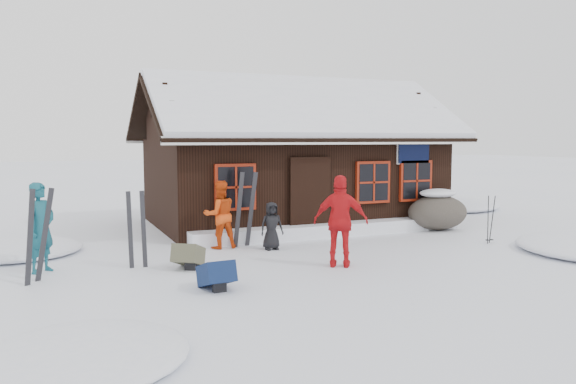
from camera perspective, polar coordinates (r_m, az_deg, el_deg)
name	(u,v)px	position (r m, az deg, el deg)	size (l,w,h in m)	color
ground	(320,257)	(12.08, 3.30, -6.63)	(120.00, 120.00, 0.00)	white
mountain_hut	(291,170)	(16.99, 0.35, 2.23)	(8.90, 6.09, 4.42)	black
snow_drift	(333,229)	(14.69, 4.62, -3.78)	(7.60, 0.60, 0.35)	white
snow_mounds	(346,238)	(14.46, 5.87, -4.65)	(20.60, 13.20, 0.48)	white
skier_teal	(41,228)	(11.55, -23.82, -3.33)	(0.62, 0.41, 1.71)	#145362
skier_orange_left	(220,215)	(12.99, -6.94, -2.30)	(0.76, 0.59, 1.57)	#DB430F
skier_orange_right	(341,221)	(11.06, 5.39, -2.98)	(1.06, 0.44, 1.82)	red
skier_crouched	(272,226)	(12.80, -1.68, -3.45)	(0.53, 0.35, 1.09)	black
boulder	(437,211)	(16.14, 14.95, -1.90)	(1.75, 1.31, 1.02)	#534C42
ski_pair_left	(37,237)	(10.82, -24.11, -4.15)	(0.54, 0.39, 1.71)	black
ski_pair_mid	(137,231)	(11.36, -15.11, -3.83)	(0.38, 0.05, 1.56)	black
ski_pair_right	(245,210)	(13.20, -4.39, -1.86)	(0.60, 0.19, 1.80)	black
ski_poles	(490,220)	(14.42, 19.84, -2.72)	(0.21, 0.11, 1.20)	black
backpack_blue	(216,279)	(9.59, -7.29, -8.76)	(0.49, 0.65, 0.36)	#101F45
backpack_olive	(188,259)	(11.19, -10.08, -6.75)	(0.49, 0.65, 0.35)	#4E4D38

